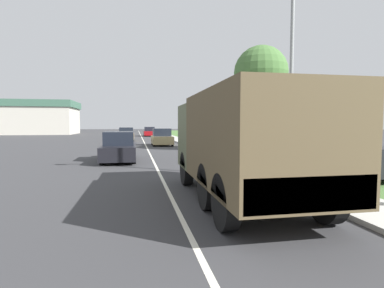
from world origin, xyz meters
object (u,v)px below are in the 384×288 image
object	(u,v)px
car_second_ahead	(162,138)
lamp_post	(287,56)
car_fourth_ahead	(149,132)
pickup_truck	(330,152)
military_truck	(242,140)
car_third_ahead	(126,135)
car_nearest_ahead	(119,148)

from	to	relation	value
car_second_ahead	lamp_post	bearing A→B (deg)	-81.03
car_fourth_ahead	pickup_truck	bearing A→B (deg)	-81.72
military_truck	lamp_post	world-z (taller)	lamp_post
car_third_ahead	pickup_truck	xyz separation A→B (m)	(9.36, -26.43, 0.14)
car_fourth_ahead	car_nearest_ahead	bearing A→B (deg)	-95.48
car_third_ahead	car_fourth_ahead	bearing A→B (deg)	75.98
car_nearest_ahead	lamp_post	world-z (taller)	lamp_post
car_second_ahead	pickup_truck	bearing A→B (deg)	-72.11
car_second_ahead	pickup_truck	world-z (taller)	pickup_truck
car_third_ahead	lamp_post	bearing A→B (deg)	-76.50
lamp_post	car_second_ahead	bearing A→B (deg)	98.97
car_second_ahead	pickup_truck	xyz separation A→B (m)	(5.72, -17.71, 0.15)
car_nearest_ahead	car_second_ahead	bearing A→B (deg)	73.65
military_truck	lamp_post	bearing A→B (deg)	45.04
car_second_ahead	lamp_post	world-z (taller)	lamp_post
pickup_truck	lamp_post	xyz separation A→B (m)	(-2.74, -1.18, 3.71)
car_fourth_ahead	lamp_post	bearing A→B (deg)	-85.68
military_truck	car_second_ahead	size ratio (longest dim) A/B	1.69
car_fourth_ahead	military_truck	bearing A→B (deg)	-89.43
car_third_ahead	car_second_ahead	bearing A→B (deg)	-67.31
military_truck	car_fourth_ahead	size ratio (longest dim) A/B	1.39
lamp_post	car_third_ahead	bearing A→B (deg)	103.50
car_second_ahead	lamp_post	xyz separation A→B (m)	(2.98, -18.90, 3.85)
lamp_post	car_nearest_ahead	bearing A→B (deg)	132.35
car_second_ahead	car_nearest_ahead	bearing A→B (deg)	-106.35
military_truck	car_third_ahead	world-z (taller)	military_truck
car_nearest_ahead	lamp_post	distance (m)	10.32
car_fourth_ahead	lamp_post	distance (m)	41.87
military_truck	car_second_ahead	xyz separation A→B (m)	(-0.28, 21.60, -0.92)
pickup_truck	car_second_ahead	bearing A→B (deg)	107.89
car_third_ahead	lamp_post	world-z (taller)	lamp_post
military_truck	car_fourth_ahead	bearing A→B (deg)	90.57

